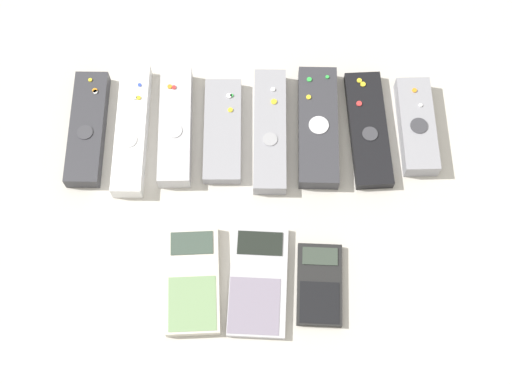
{
  "coord_description": "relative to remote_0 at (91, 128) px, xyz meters",
  "views": [
    {
      "loc": [
        -0.0,
        -0.37,
        0.99
      ],
      "look_at": [
        0.0,
        0.03,
        0.01
      ],
      "focal_mm": 50.0,
      "sensor_mm": 36.0,
      "label": 1
    }
  ],
  "objects": [
    {
      "name": "remote_5",
      "position": [
        0.35,
        -0.0,
        0.0
      ],
      "size": [
        0.07,
        0.2,
        0.03
      ],
      "rotation": [
        0.0,
        0.0,
        -0.03
      ],
      "color": "#333338",
      "rests_on": "ground_plane"
    },
    {
      "name": "calculator_0",
      "position": [
        0.17,
        -0.24,
        -0.0
      ],
      "size": [
        0.08,
        0.16,
        0.02
      ],
      "rotation": [
        0.0,
        0.0,
        0.03
      ],
      "color": "beige",
      "rests_on": "ground_plane"
    },
    {
      "name": "remote_7",
      "position": [
        0.51,
        -0.0,
        0.0
      ],
      "size": [
        0.05,
        0.16,
        0.03
      ],
      "rotation": [
        0.0,
        0.0,
        0.01
      ],
      "color": "gray",
      "rests_on": "ground_plane"
    },
    {
      "name": "remote_0",
      "position": [
        0.0,
        0.0,
        0.0
      ],
      "size": [
        0.05,
        0.19,
        0.03
      ],
      "rotation": [
        0.0,
        0.0,
        -0.02
      ],
      "color": "#333338",
      "rests_on": "ground_plane"
    },
    {
      "name": "remote_3",
      "position": [
        0.21,
        -0.0,
        -0.0
      ],
      "size": [
        0.06,
        0.17,
        0.02
      ],
      "rotation": [
        0.0,
        0.0,
        -0.01
      ],
      "color": "gray",
      "rests_on": "ground_plane"
    },
    {
      "name": "remote_1",
      "position": [
        0.07,
        -0.0,
        0.0
      ],
      "size": [
        0.05,
        0.22,
        0.03
      ],
      "rotation": [
        0.0,
        0.0,
        -0.02
      ],
      "color": "white",
      "rests_on": "ground_plane"
    },
    {
      "name": "ground_plane",
      "position": [
        0.25,
        -0.14,
        -0.01
      ],
      "size": [
        3.0,
        3.0,
        0.0
      ],
      "primitive_type": "plane",
      "color": "beige"
    },
    {
      "name": "remote_6",
      "position": [
        0.43,
        -0.0,
        -0.0
      ],
      "size": [
        0.06,
        0.19,
        0.02
      ],
      "rotation": [
        0.0,
        0.0,
        0.04
      ],
      "color": "black",
      "rests_on": "ground_plane"
    },
    {
      "name": "calculator_2",
      "position": [
        0.35,
        -0.25,
        -0.01
      ],
      "size": [
        0.07,
        0.12,
        0.01
      ],
      "rotation": [
        0.0,
        0.0,
        -0.05
      ],
      "color": "black",
      "rests_on": "ground_plane"
    },
    {
      "name": "calculator_1",
      "position": [
        0.26,
        -0.24,
        -0.01
      ],
      "size": [
        0.09,
        0.16,
        0.01
      ],
      "rotation": [
        0.0,
        0.0,
        -0.06
      ],
      "color": "#B2B2B7",
      "rests_on": "ground_plane"
    },
    {
      "name": "remote_2",
      "position": [
        0.13,
        0.0,
        0.0
      ],
      "size": [
        0.05,
        0.19,
        0.03
      ],
      "rotation": [
        0.0,
        0.0,
        0.01
      ],
      "color": "#B7B7BC",
      "rests_on": "ground_plane"
    },
    {
      "name": "remote_4",
      "position": [
        0.28,
        -0.01,
        0.0
      ],
      "size": [
        0.05,
        0.2,
        0.03
      ],
      "rotation": [
        0.0,
        0.0,
        -0.02
      ],
      "color": "gray",
      "rests_on": "ground_plane"
    }
  ]
}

